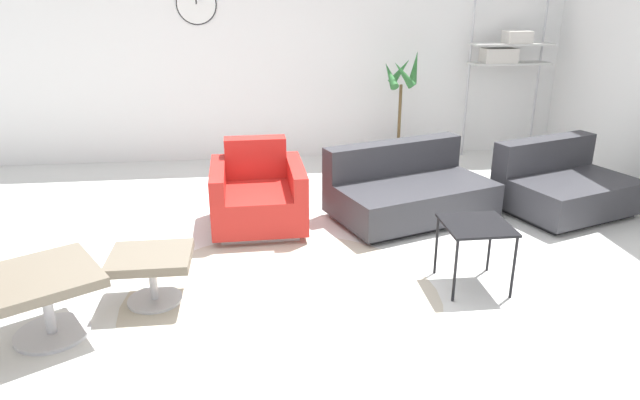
{
  "coord_description": "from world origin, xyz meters",
  "views": [
    {
      "loc": [
        -0.36,
        -3.7,
        1.96
      ],
      "look_at": [
        0.08,
        0.08,
        0.55
      ],
      "focal_mm": 32.0,
      "sensor_mm": 36.0,
      "label": 1
    }
  ],
  "objects_px": {
    "armchair_red": "(258,197)",
    "potted_plant": "(400,115)",
    "couch_low": "(408,192)",
    "side_table": "(476,230)",
    "ottoman": "(151,265)",
    "couch_second": "(563,187)",
    "shelf_unit": "(507,52)"
  },
  "relations": [
    {
      "from": "ottoman",
      "to": "potted_plant",
      "type": "distance_m",
      "value": 3.85
    },
    {
      "from": "armchair_red",
      "to": "couch_second",
      "type": "bearing_deg",
      "value": 179.2
    },
    {
      "from": "side_table",
      "to": "potted_plant",
      "type": "height_order",
      "value": "potted_plant"
    },
    {
      "from": "ottoman",
      "to": "couch_second",
      "type": "xyz_separation_m",
      "value": [
        3.53,
        1.26,
        -0.03
      ]
    },
    {
      "from": "couch_low",
      "to": "side_table",
      "type": "xyz_separation_m",
      "value": [
        0.11,
        -1.33,
        0.18
      ]
    },
    {
      "from": "armchair_red",
      "to": "couch_low",
      "type": "bearing_deg",
      "value": -178.36
    },
    {
      "from": "couch_second",
      "to": "shelf_unit",
      "type": "bearing_deg",
      "value": -113.89
    },
    {
      "from": "couch_second",
      "to": "couch_low",
      "type": "bearing_deg",
      "value": -20.79
    },
    {
      "from": "ottoman",
      "to": "armchair_red",
      "type": "distance_m",
      "value": 1.42
    },
    {
      "from": "ottoman",
      "to": "potted_plant",
      "type": "relative_size",
      "value": 0.39
    },
    {
      "from": "ottoman",
      "to": "shelf_unit",
      "type": "xyz_separation_m",
      "value": [
        3.68,
        3.11,
        1.01
      ]
    },
    {
      "from": "couch_low",
      "to": "side_table",
      "type": "bearing_deg",
      "value": 75.52
    },
    {
      "from": "armchair_red",
      "to": "shelf_unit",
      "type": "distance_m",
      "value": 3.65
    },
    {
      "from": "armchair_red",
      "to": "potted_plant",
      "type": "xyz_separation_m",
      "value": [
        1.69,
        1.76,
        0.31
      ]
    },
    {
      "from": "couch_low",
      "to": "potted_plant",
      "type": "xyz_separation_m",
      "value": [
        0.34,
        1.69,
        0.34
      ]
    },
    {
      "from": "couch_second",
      "to": "side_table",
      "type": "xyz_separation_m",
      "value": [
        -1.35,
        -1.29,
        0.18
      ]
    },
    {
      "from": "armchair_red",
      "to": "potted_plant",
      "type": "height_order",
      "value": "potted_plant"
    },
    {
      "from": "armchair_red",
      "to": "couch_second",
      "type": "xyz_separation_m",
      "value": [
        2.82,
        0.04,
        -0.04
      ]
    },
    {
      "from": "armchair_red",
      "to": "side_table",
      "type": "xyz_separation_m",
      "value": [
        1.47,
        -1.25,
        0.15
      ]
    },
    {
      "from": "armchair_red",
      "to": "couch_low",
      "type": "distance_m",
      "value": 1.36
    },
    {
      "from": "side_table",
      "to": "shelf_unit",
      "type": "relative_size",
      "value": 0.22
    },
    {
      "from": "armchair_red",
      "to": "shelf_unit",
      "type": "xyz_separation_m",
      "value": [
        2.97,
        1.88,
        1.0
      ]
    },
    {
      "from": "ottoman",
      "to": "couch_second",
      "type": "bearing_deg",
      "value": 19.69
    },
    {
      "from": "potted_plant",
      "to": "ottoman",
      "type": "bearing_deg",
      "value": -128.8
    },
    {
      "from": "couch_low",
      "to": "couch_second",
      "type": "height_order",
      "value": "same"
    },
    {
      "from": "armchair_red",
      "to": "side_table",
      "type": "relative_size",
      "value": 1.83
    },
    {
      "from": "armchair_red",
      "to": "side_table",
      "type": "distance_m",
      "value": 1.94
    },
    {
      "from": "potted_plant",
      "to": "shelf_unit",
      "type": "xyz_separation_m",
      "value": [
        1.27,
        0.12,
        0.7
      ]
    },
    {
      "from": "couch_second",
      "to": "shelf_unit",
      "type": "xyz_separation_m",
      "value": [
        0.15,
        1.84,
        1.04
      ]
    },
    {
      "from": "ottoman",
      "to": "couch_low",
      "type": "relative_size",
      "value": 0.33
    },
    {
      "from": "shelf_unit",
      "to": "couch_low",
      "type": "bearing_deg",
      "value": -131.78
    },
    {
      "from": "couch_second",
      "to": "side_table",
      "type": "distance_m",
      "value": 1.88
    }
  ]
}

